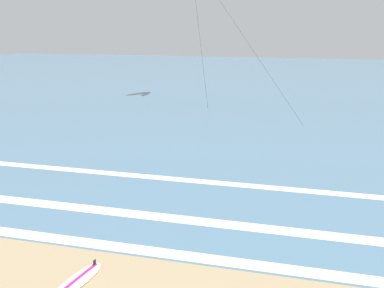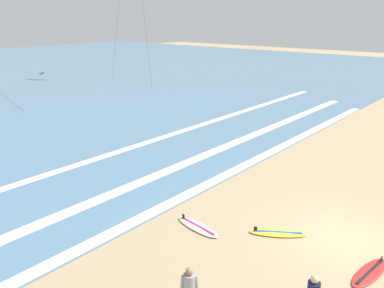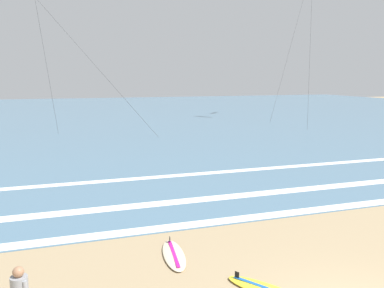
{
  "view_description": "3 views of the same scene",
  "coord_description": "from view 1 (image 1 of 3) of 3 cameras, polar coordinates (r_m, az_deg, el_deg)",
  "views": [
    {
      "loc": [
        3.36,
        -5.8,
        6.94
      ],
      "look_at": [
        -0.54,
        8.23,
        3.21
      ],
      "focal_mm": 43.85,
      "sensor_mm": 36.0,
      "label": 1
    },
    {
      "loc": [
        -13.0,
        -3.73,
        7.7
      ],
      "look_at": [
        -0.29,
        7.02,
        2.22
      ],
      "focal_mm": 36.55,
      "sensor_mm": 36.0,
      "label": 2
    },
    {
      "loc": [
        -5.74,
        -5.87,
        5.06
      ],
      "look_at": [
        -1.2,
        7.85,
        2.66
      ],
      "focal_mm": 37.77,
      "sensor_mm": 36.0,
      "label": 3
    }
  ],
  "objects": [
    {
      "name": "ocean_surface",
      "position": [
        57.7,
        12.18,
        7.14
      ],
      "size": [
        140.0,
        90.0,
        0.01
      ],
      "primitive_type": "cube",
      "color": "slate",
      "rests_on": "ground"
    },
    {
      "name": "wave_foam_shoreline",
      "position": [
        14.45,
        7.39,
        -14.38
      ],
      "size": [
        39.6,
        0.59,
        0.01
      ],
      "primitive_type": "cube",
      "color": "white",
      "rests_on": "ocean_surface"
    },
    {
      "name": "wave_foam_mid_break",
      "position": [
        17.31,
        -0.77,
        -9.21
      ],
      "size": [
        49.33,
        0.68,
        0.01
      ],
      "primitive_type": "cube",
      "color": "white",
      "rests_on": "ocean_surface"
    },
    {
      "name": "wave_foam_outer_break",
      "position": [
        20.92,
        7.07,
        -5.08
      ],
      "size": [
        51.34,
        0.57,
        0.01
      ],
      "primitive_type": "cube",
      "color": "white",
      "rests_on": "ocean_surface"
    },
    {
      "name": "surfboard_left_pile",
      "position": [
        13.92,
        -13.7,
        -15.75
      ],
      "size": [
        0.86,
        2.16,
        0.25
      ],
      "color": "beige",
      "rests_on": "ground"
    }
  ]
}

